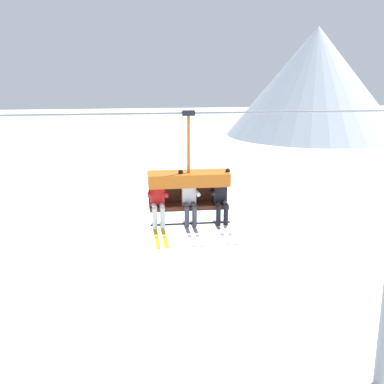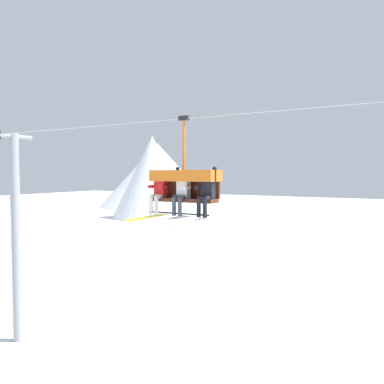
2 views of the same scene
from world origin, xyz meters
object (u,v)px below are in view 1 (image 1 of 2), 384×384
at_px(skier_red, 158,200).
at_px(skier_black, 221,197).
at_px(skier_white, 189,198).
at_px(chairlift_chair, 188,184).

bearing_deg(skier_red, skier_black, 0.27).
relative_size(skier_red, skier_white, 1.00).
relative_size(chairlift_chair, skier_white, 1.52).
bearing_deg(chairlift_chair, skier_white, -90.89).
bearing_deg(chairlift_chair, skier_black, -16.23).
height_order(skier_red, skier_white, skier_white).
distance_m(chairlift_chair, skier_white, 0.35).
bearing_deg(skier_red, skier_white, 0.54).
bearing_deg(skier_black, skier_red, -179.73).
height_order(chairlift_chair, skier_black, chairlift_chair).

